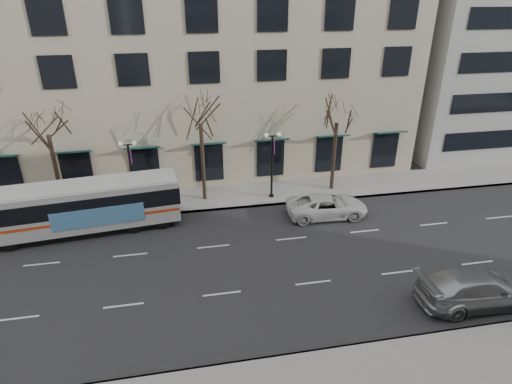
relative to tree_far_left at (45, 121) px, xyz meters
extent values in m
plane|color=black|center=(10.00, -8.80, -6.70)|extent=(160.00, 160.00, 0.00)
cube|color=gray|center=(15.00, 0.20, -6.62)|extent=(80.00, 4.00, 0.15)
cube|color=tan|center=(8.00, 12.20, 5.30)|extent=(40.00, 20.00, 24.00)
cylinder|color=black|center=(0.00, 0.00, -3.83)|extent=(0.28, 0.28, 5.74)
cylinder|color=black|center=(10.00, 0.00, -3.72)|extent=(0.28, 0.28, 5.95)
cylinder|color=black|center=(20.00, 0.00, -3.97)|extent=(0.28, 0.28, 5.46)
cylinder|color=black|center=(5.00, -0.60, -4.20)|extent=(0.16, 0.16, 5.00)
cylinder|color=black|center=(5.00, -0.60, -6.55)|extent=(0.36, 0.36, 0.30)
cube|color=black|center=(5.00, -0.60, -1.75)|extent=(0.90, 0.06, 0.06)
sphere|color=silver|center=(4.55, -0.60, -1.65)|extent=(0.32, 0.32, 0.32)
sphere|color=silver|center=(5.45, -0.60, -1.65)|extent=(0.32, 0.32, 0.32)
cube|color=#7A207A|center=(5.12, -0.60, -2.60)|extent=(0.04, 0.45, 1.00)
cylinder|color=black|center=(15.00, -0.60, -4.20)|extent=(0.16, 0.16, 5.00)
cylinder|color=black|center=(15.00, -0.60, -6.55)|extent=(0.36, 0.36, 0.30)
cube|color=black|center=(15.00, -0.60, -1.75)|extent=(0.90, 0.06, 0.06)
sphere|color=silver|center=(14.55, -0.60, -1.65)|extent=(0.32, 0.32, 0.32)
sphere|color=silver|center=(15.45, -0.60, -1.65)|extent=(0.32, 0.32, 0.32)
cube|color=#7A207A|center=(15.12, -0.60, -2.60)|extent=(0.04, 0.45, 1.00)
cube|color=silver|center=(1.93, -3.00, -4.84)|extent=(12.43, 3.95, 2.80)
cube|color=black|center=(1.93, -3.00, -6.42)|extent=(11.43, 3.53, 0.46)
cube|color=black|center=(2.23, -2.97, -4.41)|extent=(11.95, 3.94, 1.12)
cube|color=red|center=(1.93, -3.00, -5.32)|extent=(12.31, 3.97, 0.18)
cube|color=#518FC7|center=(3.09, -4.24, -5.12)|extent=(5.57, 0.66, 1.22)
cube|color=silver|center=(1.93, -3.00, -3.41)|extent=(11.80, 3.62, 0.08)
cylinder|color=black|center=(-2.20, -4.63, -6.19)|extent=(1.04, 0.39, 1.02)
cylinder|color=black|center=(-2.45, -2.30, -6.19)|extent=(1.04, 0.39, 1.02)
cylinder|color=black|center=(5.09, -3.83, -6.19)|extent=(1.04, 0.39, 1.02)
cylinder|color=black|center=(4.84, -1.51, -6.19)|extent=(1.04, 0.39, 1.02)
cylinder|color=black|center=(6.91, -3.64, -6.19)|extent=(1.04, 0.39, 1.02)
cylinder|color=black|center=(6.66, -1.31, -6.19)|extent=(1.04, 0.39, 1.02)
imported|color=#9DA0A4|center=(22.62, -14.18, -5.79)|extent=(6.33, 2.69, 1.82)
imported|color=silver|center=(18.21, -4.00, -5.92)|extent=(5.72, 2.83, 1.56)
camera|label=1|loc=(8.43, -29.03, 7.84)|focal=30.00mm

